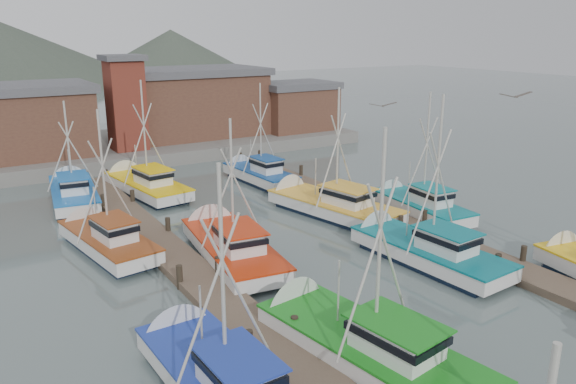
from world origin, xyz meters
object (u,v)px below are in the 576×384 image
boat_4 (358,342)px  boat_8 (229,245)px  boat_12 (144,184)px  lookout_tower (126,102)px

boat_4 → boat_8: size_ratio=1.02×
boat_8 → boat_12: (0.01, 14.61, 0.00)m
lookout_tower → boat_4: size_ratio=0.82×
lookout_tower → boat_12: (-2.27, -11.10, -4.87)m
lookout_tower → boat_4: lookout_tower is taller
lookout_tower → boat_8: (-2.28, -25.71, -4.87)m
boat_8 → boat_4: bearing=-83.8°
lookout_tower → boat_12: size_ratio=0.86×
boat_4 → boat_12: boat_4 is taller
lookout_tower → boat_4: (-2.52, -37.11, -4.87)m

